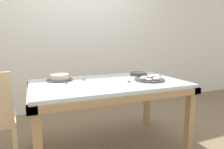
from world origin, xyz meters
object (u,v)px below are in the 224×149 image
(pastry_platter, at_px, (149,79))
(tealight_near_front, at_px, (160,76))
(cake_chocolate_round, at_px, (60,78))
(plate_stack, at_px, (139,74))
(tealight_left_edge, at_px, (83,79))
(tealight_right_edge, at_px, (66,83))
(tealight_near_cakes, at_px, (129,82))

(pastry_platter, bearing_deg, tealight_near_front, 32.42)
(cake_chocolate_round, bearing_deg, pastry_platter, -22.17)
(plate_stack, bearing_deg, tealight_left_edge, -175.16)
(plate_stack, bearing_deg, cake_chocolate_round, 177.57)
(pastry_platter, height_order, tealight_left_edge, pastry_platter)
(tealight_right_edge, relative_size, tealight_left_edge, 1.00)
(pastry_platter, distance_m, tealight_near_front, 0.30)
(plate_stack, height_order, tealight_left_edge, plate_stack)
(tealight_near_front, xyz_separation_m, tealight_right_edge, (-1.14, -0.00, 0.00))
(pastry_platter, height_order, tealight_near_front, pastry_platter)
(plate_stack, xyz_separation_m, tealight_near_front, (0.20, -0.17, -0.01))
(tealight_right_edge, bearing_deg, cake_chocolate_round, 97.74)
(pastry_platter, relative_size, plate_stack, 1.59)
(plate_stack, bearing_deg, pastry_platter, -99.02)
(tealight_left_edge, bearing_deg, tealight_right_edge, -151.44)
(tealight_near_front, bearing_deg, plate_stack, 138.40)
(pastry_platter, distance_m, tealight_right_edge, 0.90)
(pastry_platter, xyz_separation_m, tealight_left_edge, (-0.68, 0.27, -0.00))
(tealight_right_edge, height_order, tealight_near_cakes, same)
(pastry_platter, height_order, plate_stack, same)
(tealight_left_edge, bearing_deg, tealight_near_cakes, -37.89)
(cake_chocolate_round, distance_m, pastry_platter, 0.99)
(plate_stack, xyz_separation_m, tealight_near_cakes, (-0.33, -0.37, -0.01))
(tealight_right_edge, bearing_deg, pastry_platter, -9.95)
(cake_chocolate_round, relative_size, tealight_near_cakes, 7.10)
(cake_chocolate_round, height_order, plate_stack, cake_chocolate_round)
(plate_stack, distance_m, tealight_near_front, 0.26)
(plate_stack, height_order, tealight_near_front, plate_stack)
(cake_chocolate_round, distance_m, plate_stack, 0.97)
(tealight_right_edge, xyz_separation_m, tealight_left_edge, (0.21, 0.12, 0.00))
(plate_stack, bearing_deg, tealight_near_front, -41.60)
(tealight_near_cakes, relative_size, tealight_left_edge, 1.00)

